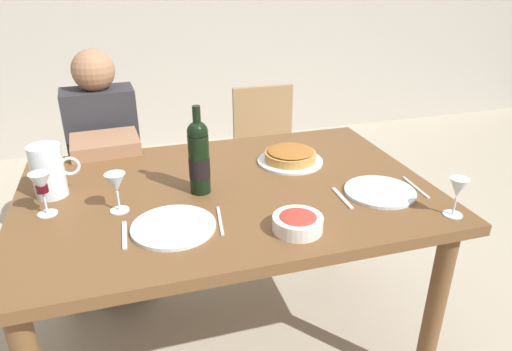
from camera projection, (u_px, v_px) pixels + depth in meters
ground_plane at (232, 342)px, 2.02m from camera, size 8.00×8.00×0.00m
dining_table at (228, 210)px, 1.74m from camera, size 1.50×1.00×0.76m
wine_bottle at (199, 157)px, 1.61m from camera, size 0.08×0.08×0.32m
water_pitcher at (49, 174)px, 1.61m from camera, size 0.17×0.11×0.19m
baked_tart at (290, 156)px, 1.91m from camera, size 0.27×0.27×0.06m
salad_bowl at (298, 222)px, 1.42m from camera, size 0.16×0.16×0.06m
wine_glass_left_diner at (116, 184)px, 1.50m from camera, size 0.07×0.07×0.14m
wine_glass_right_diner at (41, 185)px, 1.48m from camera, size 0.07×0.07×0.15m
wine_glass_centre at (458, 190)px, 1.48m from camera, size 0.06×0.06×0.13m
dinner_plate_left_setting at (380, 192)px, 1.66m from camera, size 0.26×0.26×0.01m
dinner_plate_right_setting at (174, 227)px, 1.44m from camera, size 0.27×0.27×0.01m
fork_left_setting at (342, 198)px, 1.62m from camera, size 0.02×0.16×0.00m
knife_left_setting at (416, 187)px, 1.70m from camera, size 0.02×0.18×0.00m
knife_right_setting at (220, 221)px, 1.48m from camera, size 0.03×0.18×0.00m
spoon_right_setting at (125, 235)px, 1.40m from camera, size 0.02×0.16×0.00m
chair_left at (108, 169)px, 2.49m from camera, size 0.43×0.43×0.87m
diner_left at (108, 166)px, 2.24m from camera, size 0.35×0.52×1.16m
chair_right at (268, 153)px, 2.71m from camera, size 0.41×0.41×0.87m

